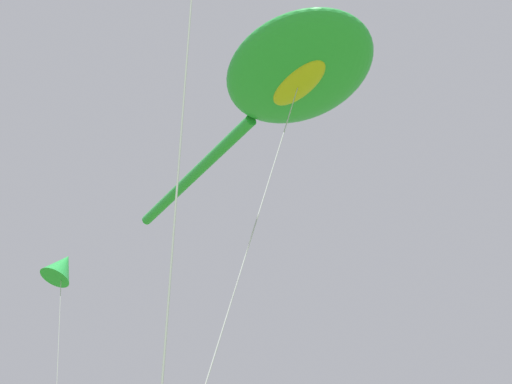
% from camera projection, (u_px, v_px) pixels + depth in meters
% --- Properties ---
extents(big_show_kite, '(8.41, 10.35, 12.62)m').
position_uv_depth(big_show_kite, '(291.00, 79.00, 15.21)').
color(big_show_kite, green).
rests_on(big_show_kite, ground).
extents(small_kite_delta_white, '(1.28, 2.20, 8.45)m').
position_uv_depth(small_kite_delta_white, '(62.00, 267.00, 15.12)').
color(small_kite_delta_white, green).
rests_on(small_kite_delta_white, ground).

